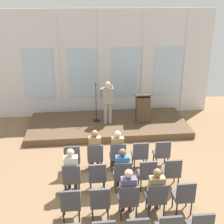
{
  "coord_description": "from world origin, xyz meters",
  "views": [
    {
      "loc": [
        -1.0,
        -6.96,
        5.12
      ],
      "look_at": [
        -0.01,
        2.53,
        1.29
      ],
      "focal_mm": 48.98,
      "sensor_mm": 36.0,
      "label": 1
    }
  ],
  "objects_px": {
    "mic_stand": "(96,113)",
    "audience_r2_c2": "(128,190)",
    "chair_r1_c3": "(147,173)",
    "chair_r1_c2": "(122,174)",
    "chair_r2_c3": "(156,197)",
    "audience_r1_c0": "(71,169)",
    "chair_r2_c2": "(128,199)",
    "chair_r1_c4": "(172,171)",
    "chair_r2_c1": "(100,201)",
    "audience_r0_c2": "(117,148)",
    "chair_r0_c4": "(162,152)",
    "audience_r0_c1": "(95,148)",
    "audience_r1_c2": "(122,167)",
    "speaker": "(108,99)",
    "chair_r1_c1": "(97,176)",
    "audience_r2_c3": "(156,189)",
    "chair_r0_c2": "(118,155)",
    "lectern": "(143,108)",
    "chair_r2_c4": "(184,195)",
    "chair_r1_c0": "(72,177)",
    "chair_r0_c0": "(72,157)",
    "chair_r0_c1": "(95,156)",
    "chair_r0_c3": "(140,153)",
    "chair_r2_c0": "(71,203)"
  },
  "relations": [
    {
      "from": "chair_r0_c0",
      "to": "audience_r1_c0",
      "type": "bearing_deg",
      "value": -90.0
    },
    {
      "from": "mic_stand",
      "to": "audience_r2_c2",
      "type": "distance_m",
      "value": 5.27
    },
    {
      "from": "chair_r0_c1",
      "to": "chair_r1_c0",
      "type": "bearing_deg",
      "value": -122.84
    },
    {
      "from": "chair_r1_c0",
      "to": "audience_r2_c2",
      "type": "height_order",
      "value": "audience_r2_c2"
    },
    {
      "from": "mic_stand",
      "to": "chair_r1_c2",
      "type": "distance_m",
      "value": 4.31
    },
    {
      "from": "chair_r1_c2",
      "to": "chair_r2_c3",
      "type": "height_order",
      "value": "same"
    },
    {
      "from": "chair_r1_c3",
      "to": "audience_r2_c3",
      "type": "distance_m",
      "value": 0.98
    },
    {
      "from": "audience_r1_c0",
      "to": "audience_r2_c2",
      "type": "bearing_deg",
      "value": -37.71
    },
    {
      "from": "chair_r0_c3",
      "to": "chair_r1_c3",
      "type": "distance_m",
      "value": 1.05
    },
    {
      "from": "chair_r1_c4",
      "to": "chair_r2_c2",
      "type": "distance_m",
      "value": 1.71
    },
    {
      "from": "chair_r1_c4",
      "to": "chair_r2_c1",
      "type": "distance_m",
      "value": 2.28
    },
    {
      "from": "audience_r0_c2",
      "to": "chair_r1_c1",
      "type": "relative_size",
      "value": 1.38
    },
    {
      "from": "audience_r0_c2",
      "to": "chair_r0_c4",
      "type": "bearing_deg",
      "value": -3.5
    },
    {
      "from": "mic_stand",
      "to": "chair_r0_c4",
      "type": "xyz_separation_m",
      "value": [
        1.81,
        -3.24,
        -0.06
      ]
    },
    {
      "from": "chair_r2_c0",
      "to": "audience_r2_c3",
      "type": "distance_m",
      "value": 2.03
    },
    {
      "from": "chair_r0_c2",
      "to": "chair_r1_c1",
      "type": "bearing_deg",
      "value": -122.84
    },
    {
      "from": "lectern",
      "to": "chair_r2_c2",
      "type": "xyz_separation_m",
      "value": [
        -1.35,
        -5.09,
        -0.28
      ]
    },
    {
      "from": "chair_r2_c0",
      "to": "audience_r2_c3",
      "type": "xyz_separation_m",
      "value": [
        2.02,
        0.08,
        0.18
      ]
    },
    {
      "from": "audience_r0_c1",
      "to": "audience_r1_c2",
      "type": "bearing_deg",
      "value": -57.05
    },
    {
      "from": "lectern",
      "to": "chair_r2_c4",
      "type": "xyz_separation_m",
      "value": [
        0.0,
        -5.09,
        -0.28
      ]
    },
    {
      "from": "chair_r2_c4",
      "to": "chair_r1_c0",
      "type": "bearing_deg",
      "value": 158.83
    },
    {
      "from": "chair_r1_c0",
      "to": "speaker",
      "type": "bearing_deg",
      "value": 71.83
    },
    {
      "from": "chair_r1_c3",
      "to": "audience_r2_c2",
      "type": "height_order",
      "value": "audience_r2_c2"
    },
    {
      "from": "mic_stand",
      "to": "audience_r2_c2",
      "type": "height_order",
      "value": "mic_stand"
    },
    {
      "from": "audience_r0_c1",
      "to": "chair_r2_c1",
      "type": "bearing_deg",
      "value": -90.0
    },
    {
      "from": "chair_r1_c4",
      "to": "chair_r0_c3",
      "type": "bearing_deg",
      "value": 122.84
    },
    {
      "from": "chair_r0_c4",
      "to": "chair_r1_c4",
      "type": "bearing_deg",
      "value": -90.0
    },
    {
      "from": "chair_r2_c2",
      "to": "audience_r0_c2",
      "type": "bearing_deg",
      "value": 90.0
    },
    {
      "from": "chair_r2_c2",
      "to": "chair_r2_c4",
      "type": "xyz_separation_m",
      "value": [
        1.35,
        0.0,
        0.0
      ]
    },
    {
      "from": "audience_r1_c2",
      "to": "chair_r2_c2",
      "type": "bearing_deg",
      "value": -90.0
    },
    {
      "from": "mic_stand",
      "to": "chair_r0_c0",
      "type": "relative_size",
      "value": 1.65
    },
    {
      "from": "audience_r0_c2",
      "to": "chair_r1_c3",
      "type": "height_order",
      "value": "audience_r0_c2"
    },
    {
      "from": "mic_stand",
      "to": "audience_r0_c2",
      "type": "height_order",
      "value": "mic_stand"
    },
    {
      "from": "audience_r1_c0",
      "to": "chair_r2_c2",
      "type": "bearing_deg",
      "value": -39.83
    },
    {
      "from": "chair_r1_c0",
      "to": "chair_r1_c2",
      "type": "distance_m",
      "value": 1.35
    },
    {
      "from": "chair_r1_c1",
      "to": "audience_r2_c3",
      "type": "relative_size",
      "value": 0.73
    },
    {
      "from": "audience_r0_c2",
      "to": "chair_r0_c4",
      "type": "relative_size",
      "value": 1.38
    },
    {
      "from": "audience_r1_c2",
      "to": "chair_r2_c4",
      "type": "distance_m",
      "value": 1.77
    },
    {
      "from": "chair_r0_c0",
      "to": "chair_r1_c0",
      "type": "distance_m",
      "value": 1.05
    },
    {
      "from": "chair_r1_c3",
      "to": "chair_r2_c4",
      "type": "bearing_deg",
      "value": -57.16
    },
    {
      "from": "audience_r2_c2",
      "to": "audience_r0_c1",
      "type": "bearing_deg",
      "value": 107.91
    },
    {
      "from": "chair_r2_c1",
      "to": "audience_r1_c0",
      "type": "bearing_deg",
      "value": 120.94
    },
    {
      "from": "chair_r0_c1",
      "to": "chair_r1_c2",
      "type": "height_order",
      "value": "same"
    },
    {
      "from": "audience_r1_c0",
      "to": "chair_r2_c2",
      "type": "distance_m",
      "value": 1.77
    },
    {
      "from": "chair_r1_c3",
      "to": "audience_r0_c2",
      "type": "bearing_deg",
      "value": 120.89
    },
    {
      "from": "chair_r0_c1",
      "to": "chair_r0_c3",
      "type": "bearing_deg",
      "value": 0.0
    },
    {
      "from": "audience_r0_c1",
      "to": "audience_r0_c2",
      "type": "xyz_separation_m",
      "value": [
        0.67,
        0.0,
        -0.03
      ]
    },
    {
      "from": "speaker",
      "to": "chair_r1_c1",
      "type": "bearing_deg",
      "value": -99.14
    },
    {
      "from": "lectern",
      "to": "audience_r0_c2",
      "type": "distance_m",
      "value": 3.21
    },
    {
      "from": "chair_r0_c3",
      "to": "chair_r1_c1",
      "type": "bearing_deg",
      "value": -142.24
    }
  ]
}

